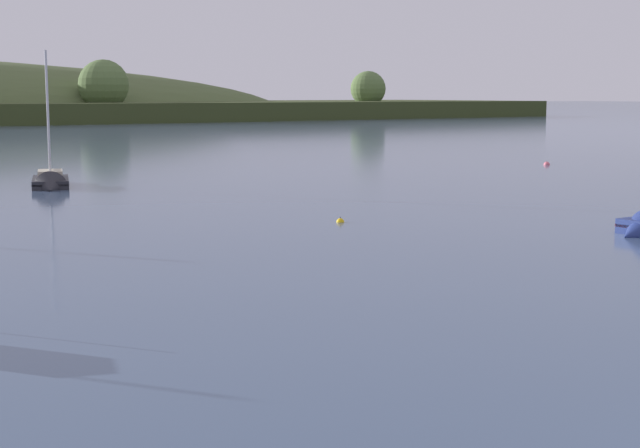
% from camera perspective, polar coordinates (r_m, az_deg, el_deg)
% --- Properties ---
extents(sailboat_outer_reach, '(4.33, 7.67, 11.60)m').
position_cam_1_polar(sailboat_outer_reach, '(75.29, -15.92, 2.30)').
color(sailboat_outer_reach, '#232328').
rests_on(sailboat_outer_reach, ground).
extents(mooring_buoy_foreground, '(0.45, 0.45, 0.53)m').
position_cam_1_polar(mooring_buoy_foreground, '(52.91, 1.23, 0.12)').
color(mooring_buoy_foreground, yellow).
rests_on(mooring_buoy_foreground, ground).
extents(mooring_buoy_midchannel, '(0.64, 0.64, 0.72)m').
position_cam_1_polar(mooring_buoy_midchannel, '(98.58, 13.50, 3.49)').
color(mooring_buoy_midchannel, '#E06675').
rests_on(mooring_buoy_midchannel, ground).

